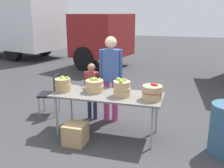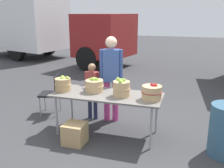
{
  "view_description": "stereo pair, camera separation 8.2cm",
  "coord_description": "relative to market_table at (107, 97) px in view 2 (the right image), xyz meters",
  "views": [
    {
      "loc": [
        1.27,
        -4.01,
        2.11
      ],
      "look_at": [
        0.0,
        0.3,
        0.85
      ],
      "focal_mm": 41.13,
      "sensor_mm": 36.0,
      "label": 1
    },
    {
      "loc": [
        1.34,
        -3.99,
        2.11
      ],
      "look_at": [
        0.0,
        0.3,
        0.85
      ],
      "focal_mm": 41.13,
      "sensor_mm": 36.0,
      "label": 2
    }
  ],
  "objects": [
    {
      "name": "ground_plane",
      "position": [
        0.0,
        0.0,
        -0.71
      ],
      "size": [
        40.0,
        40.0,
        0.0
      ],
      "primitive_type": "plane",
      "color": "#38383A"
    },
    {
      "name": "apple_basket_green_1",
      "position": [
        -0.26,
        0.07,
        0.16
      ],
      "size": [
        0.33,
        0.33,
        0.27
      ],
      "color": "tan",
      "rests_on": "market_table"
    },
    {
      "name": "apple_basket_red_0",
      "position": [
        0.78,
        -0.05,
        0.17
      ],
      "size": [
        0.34,
        0.34,
        0.28
      ],
      "color": "tan",
      "rests_on": "market_table"
    },
    {
      "name": "market_table",
      "position": [
        0.0,
        0.0,
        0.0
      ],
      "size": [
        1.9,
        0.76,
        0.75
      ],
      "color": "slate",
      "rests_on": "ground"
    },
    {
      "name": "produce_crate",
      "position": [
        -0.4,
        -0.48,
        -0.53
      ],
      "size": [
        0.35,
        0.35,
        0.35
      ],
      "primitive_type": "cube",
      "color": "tan",
      "rests_on": "ground"
    },
    {
      "name": "apple_basket_green_0",
      "position": [
        -0.81,
        -0.04,
        0.17
      ],
      "size": [
        0.3,
        0.3,
        0.27
      ],
      "color": "tan",
      "rests_on": "market_table"
    },
    {
      "name": "vendor_adult",
      "position": [
        -0.11,
        0.61,
        0.28
      ],
      "size": [
        0.43,
        0.29,
        1.68
      ],
      "rotation": [
        0.0,
        0.0,
        3.39
      ],
      "color": "#CC3F8C",
      "rests_on": "ground"
    },
    {
      "name": "apple_basket_green_2",
      "position": [
        0.27,
        -0.03,
        0.19
      ],
      "size": [
        0.3,
        0.3,
        0.31
      ],
      "color": "tan",
      "rests_on": "market_table"
    },
    {
      "name": "box_truck",
      "position": [
        -5.43,
        6.43,
        0.78
      ],
      "size": [
        7.99,
        3.94,
        2.75
      ],
      "rotation": [
        0.0,
        0.0,
        -0.24
      ],
      "color": "white",
      "rests_on": "ground"
    },
    {
      "name": "folding_chair",
      "position": [
        -1.39,
        0.56,
        -0.2
      ],
      "size": [
        0.49,
        0.49,
        0.86
      ],
      "rotation": [
        0.0,
        0.0,
        4.96
      ],
      "color": "black",
      "rests_on": "ground"
    },
    {
      "name": "child_customer",
      "position": [
        -0.5,
        0.57,
        -0.03
      ],
      "size": [
        0.3,
        0.16,
        1.15
      ],
      "rotation": [
        0.0,
        0.0,
        3.2
      ],
      "color": "#262D4C",
      "rests_on": "ground"
    }
  ]
}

